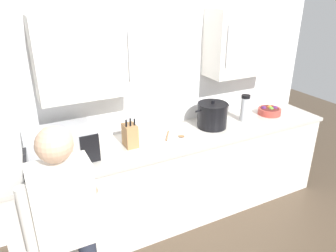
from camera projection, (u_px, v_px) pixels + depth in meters
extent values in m
cube|color=white|center=(163.00, 92.00, 3.28)|extent=(3.54, 0.10, 2.50)
cube|color=beige|center=(83.00, 56.00, 2.58)|extent=(0.77, 0.32, 0.66)
cylinder|color=#B7BABF|center=(129.00, 57.00, 2.57)|extent=(0.01, 0.01, 0.40)
cube|color=beige|center=(243.00, 42.00, 3.26)|extent=(0.77, 0.32, 0.66)
cylinder|color=#B7BABF|center=(228.00, 47.00, 2.98)|extent=(0.01, 0.01, 0.40)
cube|color=beige|center=(179.00, 177.00, 3.31)|extent=(3.22, 0.61, 0.88)
cube|color=#BCB7AD|center=(179.00, 137.00, 3.12)|extent=(3.26, 0.65, 0.03)
cube|color=black|center=(192.00, 225.00, 3.23)|extent=(3.22, 0.04, 0.09)
cube|color=#B7BABF|center=(61.00, 145.00, 2.64)|extent=(0.55, 0.36, 0.26)
cube|color=beige|center=(51.00, 147.00, 2.60)|extent=(0.35, 0.30, 0.21)
cube|color=black|center=(90.00, 149.00, 2.58)|extent=(0.15, 0.01, 0.24)
cube|color=black|center=(28.00, 175.00, 2.22)|extent=(0.05, 0.40, 0.24)
cube|color=#A37547|center=(130.00, 135.00, 2.88)|extent=(0.11, 0.15, 0.20)
cylinder|color=black|center=(126.00, 123.00, 2.79)|extent=(0.02, 0.02, 0.07)
cylinder|color=black|center=(130.00, 122.00, 2.80)|extent=(0.02, 0.02, 0.07)
cylinder|color=black|center=(134.00, 122.00, 2.82)|extent=(0.02, 0.02, 0.06)
cylinder|color=#AD3D33|center=(269.00, 111.00, 3.62)|extent=(0.25, 0.25, 0.07)
cylinder|color=#561E19|center=(270.00, 110.00, 3.62)|extent=(0.21, 0.21, 0.04)
sphere|color=#511E5B|center=(264.00, 108.00, 3.61)|extent=(0.06, 0.06, 0.06)
sphere|color=orange|center=(270.00, 107.00, 3.64)|extent=(0.05, 0.05, 0.05)
sphere|color=#5B9333|center=(271.00, 109.00, 3.60)|extent=(0.05, 0.05, 0.05)
sphere|color=#511E5B|center=(275.00, 108.00, 3.62)|extent=(0.05, 0.05, 0.05)
cylinder|color=black|center=(212.00, 116.00, 3.27)|extent=(0.30, 0.30, 0.24)
cylinder|color=black|center=(213.00, 104.00, 3.22)|extent=(0.31, 0.31, 0.02)
cylinder|color=black|center=(213.00, 102.00, 3.21)|extent=(0.04, 0.04, 0.03)
cylinder|color=black|center=(198.00, 111.00, 3.16)|extent=(0.05, 0.02, 0.02)
cylinder|color=black|center=(227.00, 106.00, 3.31)|extent=(0.05, 0.02, 0.02)
cylinder|color=brown|center=(167.00, 136.00, 3.10)|extent=(0.13, 0.19, 0.01)
ellipsoid|color=brown|center=(181.00, 136.00, 3.08)|extent=(0.08, 0.07, 0.02)
cylinder|color=#B7BABF|center=(245.00, 109.00, 3.41)|extent=(0.09, 0.09, 0.26)
cylinder|color=black|center=(246.00, 96.00, 3.35)|extent=(0.09, 0.09, 0.03)
cube|color=silver|center=(63.00, 204.00, 1.84)|extent=(0.34, 0.20, 0.52)
sphere|color=#DBAD89|center=(54.00, 144.00, 1.69)|extent=(0.20, 0.20, 0.20)
cylinder|color=#DBAD89|center=(78.00, 160.00, 2.08)|extent=(0.10, 0.57, 0.24)
cylinder|color=silver|center=(27.00, 222.00, 1.78)|extent=(0.07, 0.07, 0.44)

